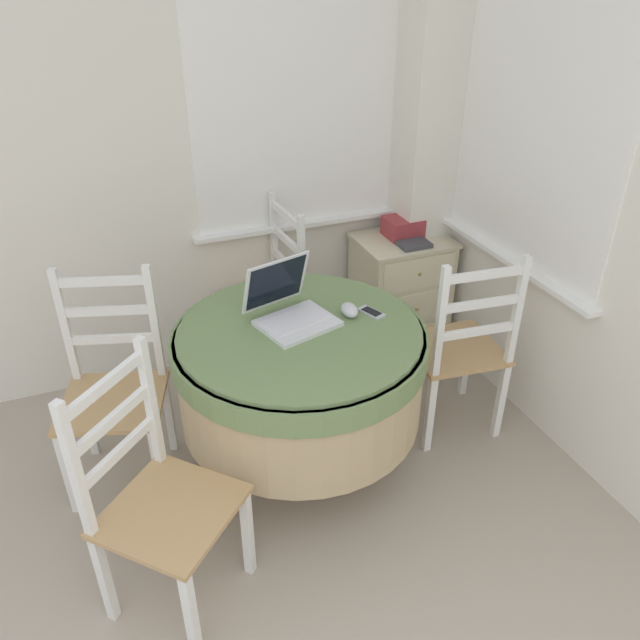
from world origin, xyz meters
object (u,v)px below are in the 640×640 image
(dining_chair_near_back_window, at_px, (266,299))
(dining_chair_left_flank, at_px, (114,390))
(corner_cabinet, at_px, (400,292))
(book_on_cabinet, at_px, (409,240))
(laptop, at_px, (290,309))
(storage_box, at_px, (403,227))
(cell_phone, at_px, (371,312))
(dining_chair_camera_near, at_px, (159,502))
(computer_mouse, at_px, (349,310))
(dining_chair_near_right_window, at_px, (459,350))
(round_dining_table, at_px, (300,368))

(dining_chair_near_back_window, bearing_deg, dining_chair_left_flank, -147.92)
(dining_chair_left_flank, xyz_separation_m, corner_cabinet, (1.66, 0.53, -0.12))
(book_on_cabinet, bearing_deg, laptop, -144.72)
(book_on_cabinet, bearing_deg, dining_chair_near_back_window, 175.98)
(dining_chair_left_flank, xyz_separation_m, storage_box, (1.67, 0.56, 0.28))
(corner_cabinet, distance_m, book_on_cabinet, 0.35)
(cell_phone, xyz_separation_m, dining_chair_camera_near, (-1.00, -0.44, -0.29))
(computer_mouse, distance_m, cell_phone, 0.10)
(cell_phone, xyz_separation_m, corner_cabinet, (0.59, 0.79, -0.41))
(cell_phone, bearing_deg, corner_cabinet, 53.37)
(corner_cabinet, height_order, book_on_cabinet, book_on_cabinet)
(dining_chair_near_right_window, bearing_deg, round_dining_table, 179.22)
(dining_chair_near_back_window, height_order, corner_cabinet, dining_chair_near_back_window)
(computer_mouse, relative_size, cell_phone, 0.78)
(dining_chair_camera_near, relative_size, storage_box, 5.01)
(cell_phone, xyz_separation_m, dining_chair_left_flank, (-1.08, 0.26, -0.29))
(dining_chair_near_back_window, distance_m, storage_box, 0.87)
(laptop, height_order, dining_chair_camera_near, laptop)
(computer_mouse, bearing_deg, dining_chair_near_right_window, -3.70)
(round_dining_table, distance_m, dining_chair_camera_near, 0.81)
(computer_mouse, distance_m, dining_chair_near_right_window, 0.64)
(laptop, relative_size, computer_mouse, 3.73)
(laptop, xyz_separation_m, dining_chair_near_right_window, (0.80, -0.10, -0.34))
(dining_chair_near_right_window, distance_m, dining_chair_camera_near, 1.53)
(computer_mouse, relative_size, book_on_cabinet, 0.42)
(cell_phone, height_order, book_on_cabinet, cell_phone)
(dining_chair_left_flank, distance_m, corner_cabinet, 1.75)
(dining_chair_near_right_window, height_order, book_on_cabinet, dining_chair_near_right_window)
(storage_box, bearing_deg, cell_phone, -125.87)
(dining_chair_near_back_window, relative_size, dining_chair_near_right_window, 1.00)
(book_on_cabinet, bearing_deg, corner_cabinet, 92.70)
(round_dining_table, xyz_separation_m, storage_box, (0.92, 0.83, 0.18))
(computer_mouse, relative_size, dining_chair_camera_near, 0.11)
(dining_chair_left_flank, height_order, corner_cabinet, dining_chair_left_flank)
(dining_chair_left_flank, height_order, book_on_cabinet, dining_chair_left_flank)
(computer_mouse, height_order, cell_phone, computer_mouse)
(dining_chair_near_back_window, relative_size, book_on_cabinet, 4.02)
(corner_cabinet, xyz_separation_m, book_on_cabinet, (0.00, -0.05, 0.35))
(corner_cabinet, bearing_deg, cell_phone, -126.63)
(round_dining_table, relative_size, cell_phone, 8.03)
(dining_chair_left_flank, bearing_deg, dining_chair_near_back_window, 32.08)
(dining_chair_camera_near, xyz_separation_m, corner_cabinet, (1.59, 1.23, -0.12))
(laptop, distance_m, storage_box, 1.20)
(book_on_cabinet, bearing_deg, round_dining_table, -141.06)
(laptop, xyz_separation_m, dining_chair_near_back_window, (0.11, 0.71, -0.34))
(computer_mouse, xyz_separation_m, dining_chair_left_flank, (-0.98, 0.24, -0.31))
(book_on_cabinet, bearing_deg, dining_chair_camera_near, -143.61)
(cell_phone, distance_m, corner_cabinet, 1.06)
(cell_phone, distance_m, book_on_cabinet, 0.94)
(round_dining_table, xyz_separation_m, dining_chair_camera_near, (-0.68, -0.43, -0.09))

